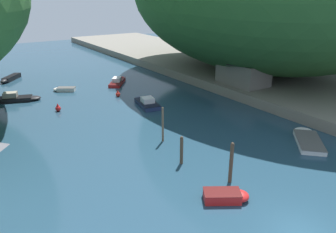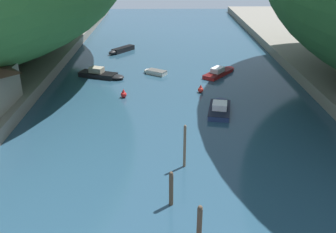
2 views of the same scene
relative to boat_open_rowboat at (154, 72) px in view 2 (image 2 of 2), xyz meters
name	(u,v)px [view 2 (image 2 of 2)]	position (x,y,z in m)	size (l,w,h in m)	color
water_surface	(176,98)	(2.62, -8.60, -0.28)	(130.00, 130.00, 0.00)	#234256
boat_open_rowboat	(154,72)	(0.00, 0.00, 0.00)	(3.38, 2.78, 0.56)	silver
boat_mid_channel	(220,107)	(7.01, -12.29, 0.09)	(3.06, 6.00, 1.17)	navy
boat_far_upstream	(220,72)	(8.76, -0.23, 0.06)	(5.23, 6.08, 1.09)	red
boat_far_right_bank	(120,50)	(-5.61, 11.07, 0.08)	(4.15, 4.92, 0.72)	black
boat_navy_launch	(102,74)	(-6.71, -1.35, 0.12)	(6.37, 3.71, 1.27)	black
mooring_post_nearest	(199,231)	(3.05, -32.09, 1.41)	(0.29, 0.29, 3.36)	#4C3D2D
mooring_post_second	(171,188)	(1.66, -27.63, 1.00)	(0.28, 0.28, 2.54)	#4C3D2D
mooring_post_middle	(185,146)	(2.77, -22.96, 1.51)	(0.21, 0.21, 3.56)	brown
channel_buoy_near	(201,89)	(5.52, -7.01, 0.10)	(0.65, 0.65, 0.97)	red
channel_buoy_far	(124,94)	(-3.26, -8.47, 0.12)	(0.67, 0.67, 1.01)	red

